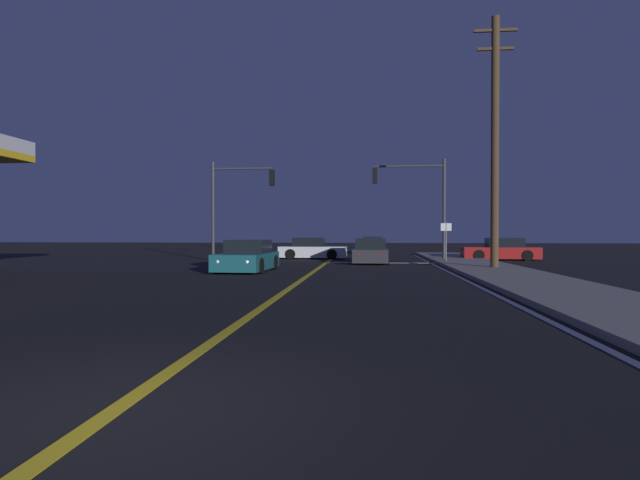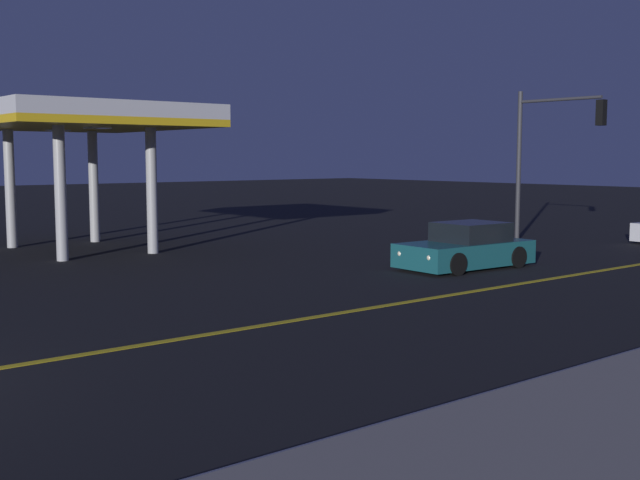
# 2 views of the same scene
# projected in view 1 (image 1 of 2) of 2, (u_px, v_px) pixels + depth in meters

# --- Properties ---
(ground_plane) EXTENTS (160.00, 160.00, 0.00)m
(ground_plane) POSITION_uv_depth(u_px,v_px,m) (110.00, 414.00, 4.59)
(ground_plane) COLOR black
(sidewalk_right) EXTENTS (3.20, 45.20, 0.15)m
(sidewalk_right) POSITION_uv_depth(u_px,v_px,m) (530.00, 281.00, 16.37)
(sidewalk_right) COLOR gray
(sidewalk_right) RESTS_ON ground
(lane_line_center) EXTENTS (0.20, 42.68, 0.01)m
(lane_line_center) POSITION_uv_depth(u_px,v_px,m) (299.00, 281.00, 17.08)
(lane_line_center) COLOR gold
(lane_line_center) RESTS_ON ground
(lane_line_edge_right) EXTENTS (0.16, 42.68, 0.01)m
(lane_line_edge_right) POSITION_uv_depth(u_px,v_px,m) (471.00, 283.00, 16.55)
(lane_line_edge_right) COLOR silver
(lane_line_edge_right) RESTS_ON ground
(stop_bar) EXTENTS (5.89, 0.50, 0.01)m
(stop_bar) POSITION_uv_depth(u_px,v_px,m) (380.00, 263.00, 27.81)
(stop_bar) COLOR silver
(stop_bar) RESTS_ON ground
(car_lead_oncoming_teal) EXTENTS (2.12, 4.22, 1.34)m
(car_lead_oncoming_teal) POSITION_uv_depth(u_px,v_px,m) (247.00, 258.00, 21.76)
(car_lead_oncoming_teal) COLOR #195960
(car_lead_oncoming_teal) RESTS_ON ground
(car_side_waiting_red) EXTENTS (4.52, 2.06, 1.34)m
(car_side_waiting_red) POSITION_uv_depth(u_px,v_px,m) (501.00, 250.00, 30.78)
(car_side_waiting_red) COLOR maroon
(car_side_waiting_red) RESTS_ON ground
(car_mid_block_charcoal) EXTENTS (1.99, 4.39, 1.34)m
(car_mid_block_charcoal) POSITION_uv_depth(u_px,v_px,m) (371.00, 252.00, 27.69)
(car_mid_block_charcoal) COLOR #2D2D33
(car_mid_block_charcoal) RESTS_ON ground
(car_distant_tail_navy) EXTENTS (1.89, 4.34, 1.34)m
(car_distant_tail_navy) POSITION_uv_depth(u_px,v_px,m) (373.00, 246.00, 40.75)
(car_distant_tail_navy) COLOR navy
(car_distant_tail_navy) RESTS_ON ground
(car_far_approaching_white) EXTENTS (4.27, 1.96, 1.34)m
(car_far_approaching_white) POSITION_uv_depth(u_px,v_px,m) (312.00, 250.00, 32.25)
(car_far_approaching_white) COLOR silver
(car_far_approaching_white) RESTS_ON ground
(traffic_signal_near_right) EXTENTS (4.25, 0.28, 5.96)m
(traffic_signal_near_right) POSITION_uv_depth(u_px,v_px,m) (418.00, 193.00, 29.82)
(traffic_signal_near_right) COLOR #38383D
(traffic_signal_near_right) RESTS_ON ground
(traffic_signal_far_left) EXTENTS (3.69, 0.28, 5.75)m
(traffic_signal_far_left) POSITION_uv_depth(u_px,v_px,m) (235.00, 195.00, 29.45)
(traffic_signal_far_left) COLOR #38383D
(traffic_signal_far_left) RESTS_ON ground
(utility_pole_right) EXTENTS (1.86, 0.35, 11.04)m
(utility_pole_right) POSITION_uv_depth(u_px,v_px,m) (495.00, 140.00, 22.19)
(utility_pole_right) COLOR #4C3823
(utility_pole_right) RESTS_ON ground
(street_sign_corner) EXTENTS (0.56, 0.06, 2.20)m
(street_sign_corner) POSITION_uv_depth(u_px,v_px,m) (446.00, 236.00, 26.96)
(street_sign_corner) COLOR slate
(street_sign_corner) RESTS_ON ground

